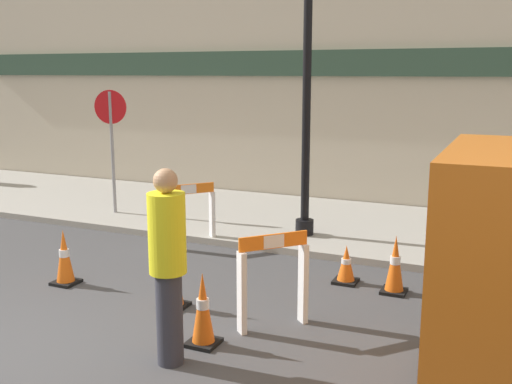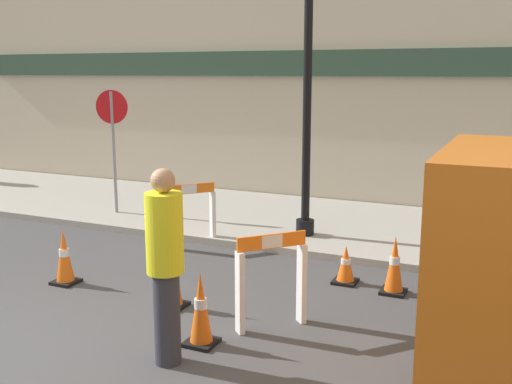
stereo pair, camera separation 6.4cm
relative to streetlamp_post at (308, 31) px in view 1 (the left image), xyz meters
name	(u,v)px [view 1 (the left image)]	position (x,y,z in m)	size (l,w,h in m)	color
sidewalk_slab	(257,217)	(-1.25, 0.96, -3.18)	(18.00, 3.59, 0.10)	#9E9B93
storefront_facade	(295,66)	(-1.25, 2.83, -0.48)	(18.00, 0.22, 5.50)	#BCB29E
streetlamp_post	(308,31)	(0.00, 0.00, 0.00)	(0.44, 0.44, 4.84)	black
stop_sign	(111,131)	(-3.68, 0.01, -1.64)	(0.59, 0.16, 2.22)	gray
barricade_0	(273,278)	(0.80, -3.23, -2.69)	(0.61, 0.65, 1.01)	white
barricade_1	(189,213)	(-1.53, -0.98, -2.71)	(0.63, 0.70, 0.97)	white
traffic_cone_0	(173,277)	(-0.44, -3.19, -2.87)	(0.30, 0.30, 0.74)	black
traffic_cone_1	(395,265)	(1.76, -1.72, -2.88)	(0.30, 0.30, 0.72)	black
traffic_cone_2	(64,258)	(-2.10, -3.09, -2.89)	(0.30, 0.30, 0.71)	black
traffic_cone_3	(346,265)	(1.13, -1.61, -3.00)	(0.30, 0.30, 0.49)	black
traffic_cone_4	(203,310)	(0.33, -3.89, -2.87)	(0.30, 0.30, 0.74)	black
person_worker	(168,261)	(0.23, -4.34, -2.24)	(0.40, 0.40, 1.82)	#33333D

